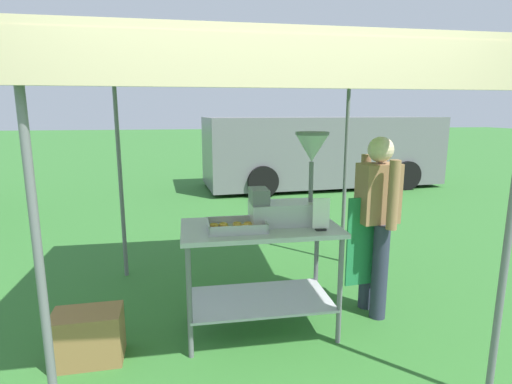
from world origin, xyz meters
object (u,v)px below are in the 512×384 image
(stall_canopy, at_px, (258,70))
(donut_tray, at_px, (237,227))
(donut_cart, at_px, (260,255))
(vendor, at_px, (376,217))
(supply_crate, at_px, (88,336))
(van_grey, at_px, (321,151))
(donut_fryer, at_px, (292,190))
(menu_sign, at_px, (321,217))

(stall_canopy, distance_m, donut_tray, 1.22)
(donut_cart, relative_size, vendor, 0.78)
(supply_crate, bearing_deg, van_grey, 58.59)
(donut_tray, distance_m, donut_fryer, 0.54)
(van_grey, bearing_deg, donut_tray, -114.15)
(donut_cart, relative_size, van_grey, 0.22)
(donut_cart, height_order, van_grey, van_grey)
(stall_canopy, relative_size, menu_sign, 10.81)
(stall_canopy, height_order, vendor, stall_canopy)
(supply_crate, height_order, van_grey, van_grey)
(donut_cart, bearing_deg, vendor, 7.01)
(vendor, bearing_deg, stall_canopy, -178.21)
(donut_fryer, height_order, vendor, donut_fryer)
(donut_cart, distance_m, vendor, 1.10)
(stall_canopy, distance_m, menu_sign, 1.23)
(stall_canopy, xyz_separation_m, vendor, (1.06, 0.03, -1.23))
(stall_canopy, relative_size, donut_cart, 2.19)
(donut_fryer, distance_m, van_grey, 6.81)
(vendor, bearing_deg, menu_sign, -152.06)
(donut_tray, xyz_separation_m, menu_sign, (0.64, -0.13, 0.09))
(donut_cart, distance_m, menu_sign, 0.60)
(menu_sign, bearing_deg, stall_canopy, 145.99)
(van_grey, bearing_deg, donut_fryer, -110.96)
(van_grey, bearing_deg, stall_canopy, -113.23)
(vendor, xyz_separation_m, supply_crate, (-2.39, -0.34, -0.71))
(menu_sign, height_order, van_grey, van_grey)
(supply_crate, bearing_deg, donut_fryer, 8.56)
(donut_cart, height_order, vendor, vendor)
(donut_tray, bearing_deg, donut_cart, 19.54)
(vendor, bearing_deg, van_grey, 75.35)
(menu_sign, relative_size, van_grey, 0.04)
(menu_sign, height_order, vendor, vendor)
(donut_fryer, height_order, menu_sign, donut_fryer)
(supply_crate, bearing_deg, stall_canopy, 12.89)
(donut_cart, bearing_deg, stall_canopy, 90.00)
(stall_canopy, distance_m, donut_fryer, 0.97)
(donut_fryer, relative_size, menu_sign, 2.92)
(donut_cart, height_order, donut_fryer, donut_fryer)
(donut_cart, height_order, donut_tray, donut_tray)
(donut_tray, relative_size, donut_fryer, 0.61)
(supply_crate, bearing_deg, donut_cart, 8.83)
(donut_tray, xyz_separation_m, donut_fryer, (0.46, 0.10, 0.26))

